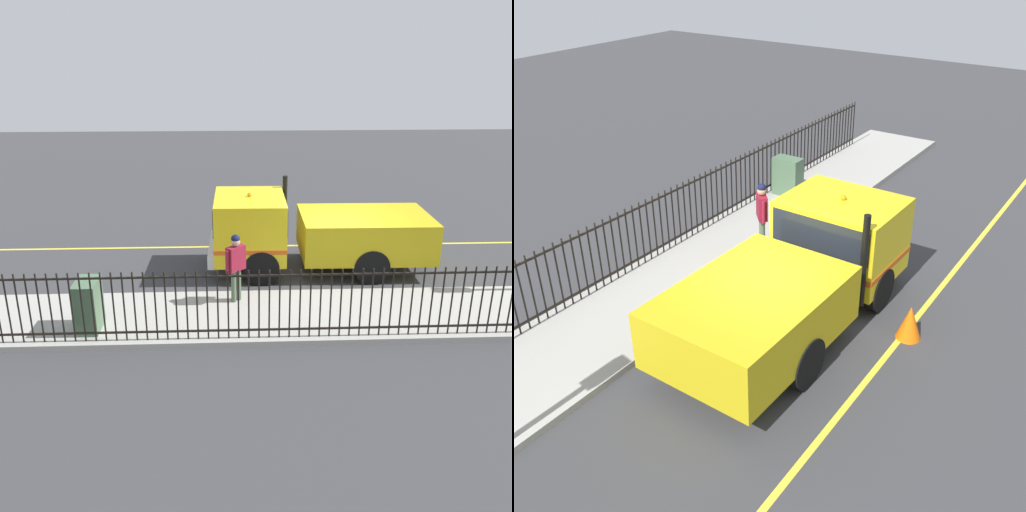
# 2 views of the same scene
# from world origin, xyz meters

# --- Properties ---
(ground_plane) EXTENTS (58.15, 58.15, 0.00)m
(ground_plane) POSITION_xyz_m (0.00, 0.00, 0.00)
(ground_plane) COLOR #38383A
(ground_plane) RESTS_ON ground
(sidewalk_slab) EXTENTS (2.66, 26.43, 0.13)m
(sidewalk_slab) POSITION_xyz_m (2.75, 0.00, 0.06)
(sidewalk_slab) COLOR #A3A099
(sidewalk_slab) RESTS_ON ground
(lane_marking) EXTENTS (0.12, 23.79, 0.01)m
(lane_marking) POSITION_xyz_m (-2.33, 0.00, 0.00)
(lane_marking) COLOR yellow
(lane_marking) RESTS_ON ground
(work_truck) EXTENTS (2.56, 6.20, 2.48)m
(work_truck) POSITION_xyz_m (-0.35, -0.74, 1.19)
(work_truck) COLOR yellow
(work_truck) RESTS_ON ground
(worker_standing) EXTENTS (0.49, 0.50, 1.71)m
(worker_standing) POSITION_xyz_m (2.00, -2.63, 1.18)
(worker_standing) COLOR maroon
(worker_standing) RESTS_ON sidewalk_slab
(iron_fence) EXTENTS (0.04, 22.50, 1.56)m
(iron_fence) POSITION_xyz_m (3.89, -0.00, 0.92)
(iron_fence) COLOR black
(iron_fence) RESTS_ON sidewalk_slab
(utility_cabinet) EXTENTS (0.83, 0.48, 1.13)m
(utility_cabinet) POSITION_xyz_m (3.31, -5.86, 0.70)
(utility_cabinet) COLOR #4C6B4C
(utility_cabinet) RESTS_ON sidewalk_slab
(traffic_cone) EXTENTS (0.50, 0.50, 0.72)m
(traffic_cone) POSITION_xyz_m (-2.44, -1.31, 0.36)
(traffic_cone) COLOR orange
(traffic_cone) RESTS_ON ground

